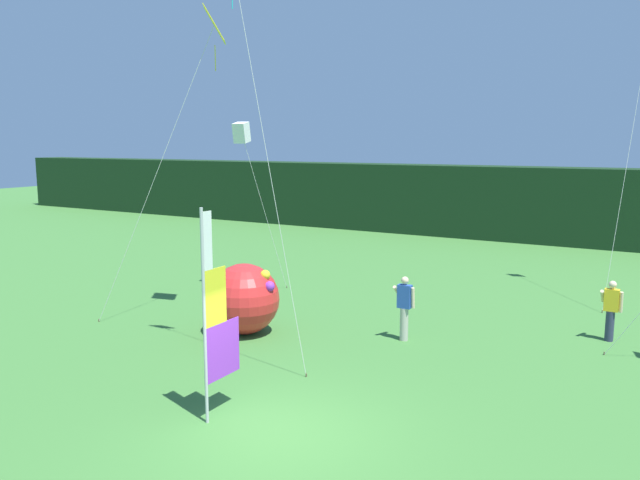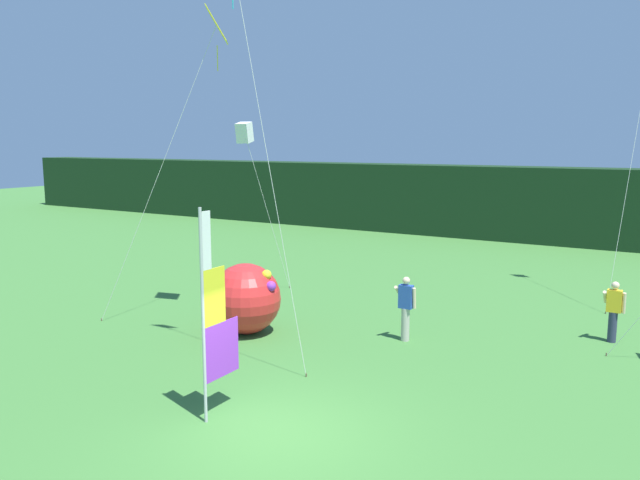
{
  "view_description": "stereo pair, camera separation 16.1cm",
  "coord_description": "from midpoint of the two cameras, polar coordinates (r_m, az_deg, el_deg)",
  "views": [
    {
      "loc": [
        5.95,
        -8.8,
        5.22
      ],
      "look_at": [
        -0.83,
        2.82,
        3.1
      ],
      "focal_mm": 35.19,
      "sensor_mm": 36.0,
      "label": 1
    },
    {
      "loc": [
        6.09,
        -8.72,
        5.22
      ],
      "look_at": [
        -0.83,
        2.82,
        3.1
      ],
      "focal_mm": 35.19,
      "sensor_mm": 36.0,
      "label": 2
    }
  ],
  "objects": [
    {
      "name": "kite_yellow_diamond_4",
      "position": [
        18.53,
        -10.24,
        17.72
      ],
      "size": [
        3.38,
        2.58,
        8.91
      ],
      "color": "brown",
      "rests_on": "ground"
    },
    {
      "name": "banner_flag",
      "position": [
        11.98,
        -9.92,
        -7.04
      ],
      "size": [
        0.06,
        1.03,
        4.06
      ],
      "color": "#B7B7BC",
      "rests_on": "ground"
    },
    {
      "name": "inflatable_balloon",
      "position": [
        17.29,
        -7.17,
        -5.32
      ],
      "size": [
        1.96,
        1.94,
        1.94
      ],
      "color": "red",
      "rests_on": "ground"
    },
    {
      "name": "kite_white_box_1",
      "position": [
        21.62,
        -7.36,
        9.61
      ],
      "size": [
        1.27,
        1.52,
        5.88
      ],
      "color": "brown",
      "rests_on": "ground"
    },
    {
      "name": "distant_treeline",
      "position": [
        34.56,
        20.1,
        3.0
      ],
      "size": [
        80.0,
        2.4,
        3.9
      ],
      "primitive_type": "cube",
      "color": "black",
      "rests_on": "ground"
    },
    {
      "name": "person_mid_field",
      "position": [
        16.71,
        7.41,
        -6.01
      ],
      "size": [
        0.55,
        0.48,
        1.72
      ],
      "color": "#B7B2A3",
      "rests_on": "ground"
    },
    {
      "name": "ground_plane",
      "position": [
        11.84,
        -3.98,
        -17.21
      ],
      "size": [
        120.0,
        120.0,
        0.0
      ],
      "primitive_type": "plane",
      "color": "#3D7533"
    },
    {
      "name": "person_near_banner",
      "position": [
        18.19,
        24.71,
        -5.73
      ],
      "size": [
        0.55,
        0.48,
        1.62
      ],
      "color": "#2D334C",
      "rests_on": "ground"
    }
  ]
}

